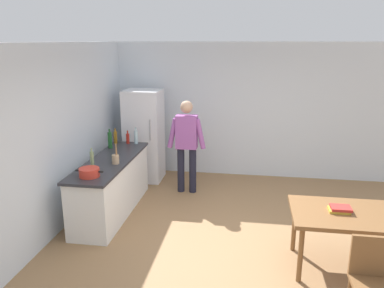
{
  "coord_description": "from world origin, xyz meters",
  "views": [
    {
      "loc": [
        0.17,
        -4.68,
        2.73
      ],
      "look_at": [
        -0.72,
        1.03,
        1.15
      ],
      "focal_mm": 35.71,
      "sensor_mm": 36.0,
      "label": 1
    }
  ],
  "objects_px": {
    "chair": "(374,277)",
    "book_stack": "(340,209)",
    "bottle_vinegar_tall": "(92,160)",
    "bottle_wine_green": "(110,140)",
    "bottle_oil_amber": "(115,137)",
    "bottle_sauce_red": "(128,138)",
    "dining_table": "(351,219)",
    "utensil_jar": "(116,159)",
    "refrigerator": "(144,136)",
    "person": "(187,141)",
    "cooking_pot": "(89,172)",
    "bottle_water_clear": "(136,137)"
  },
  "relations": [
    {
      "from": "chair",
      "to": "book_stack",
      "type": "relative_size",
      "value": 3.55
    },
    {
      "from": "bottle_vinegar_tall",
      "to": "bottle_wine_green",
      "type": "bearing_deg",
      "value": 97.48
    },
    {
      "from": "bottle_oil_amber",
      "to": "bottle_vinegar_tall",
      "type": "relative_size",
      "value": 0.88
    },
    {
      "from": "bottle_wine_green",
      "to": "bottle_sauce_red",
      "type": "bearing_deg",
      "value": 58.03
    },
    {
      "from": "dining_table",
      "to": "utensil_jar",
      "type": "xyz_separation_m",
      "value": [
        -3.24,
        0.91,
        0.31
      ]
    },
    {
      "from": "refrigerator",
      "to": "book_stack",
      "type": "height_order",
      "value": "refrigerator"
    },
    {
      "from": "person",
      "to": "bottle_sauce_red",
      "type": "bearing_deg",
      "value": -176.38
    },
    {
      "from": "dining_table",
      "to": "bottle_oil_amber",
      "type": "xyz_separation_m",
      "value": [
        -3.65,
        2.05,
        0.34
      ]
    },
    {
      "from": "bottle_wine_green",
      "to": "bottle_sauce_red",
      "type": "height_order",
      "value": "bottle_wine_green"
    },
    {
      "from": "cooking_pot",
      "to": "bottle_wine_green",
      "type": "bearing_deg",
      "value": 99.34
    },
    {
      "from": "bottle_water_clear",
      "to": "bottle_sauce_red",
      "type": "xyz_separation_m",
      "value": [
        -0.15,
        -0.01,
        -0.03
      ]
    },
    {
      "from": "person",
      "to": "bottle_vinegar_tall",
      "type": "height_order",
      "value": "person"
    },
    {
      "from": "bottle_vinegar_tall",
      "to": "bottle_water_clear",
      "type": "relative_size",
      "value": 1.07
    },
    {
      "from": "refrigerator",
      "to": "cooking_pot",
      "type": "xyz_separation_m",
      "value": [
        -0.1,
        -2.39,
        0.06
      ]
    },
    {
      "from": "bottle_oil_amber",
      "to": "bottle_sauce_red",
      "type": "relative_size",
      "value": 1.17
    },
    {
      "from": "cooking_pot",
      "to": "bottle_sauce_red",
      "type": "xyz_separation_m",
      "value": [
        -0.02,
        1.76,
        0.04
      ]
    },
    {
      "from": "dining_table",
      "to": "utensil_jar",
      "type": "bearing_deg",
      "value": 164.26
    },
    {
      "from": "bottle_vinegar_tall",
      "to": "bottle_oil_amber",
      "type": "bearing_deg",
      "value": 96.41
    },
    {
      "from": "refrigerator",
      "to": "bottle_wine_green",
      "type": "xyz_separation_m",
      "value": [
        -0.34,
        -0.96,
        0.15
      ]
    },
    {
      "from": "person",
      "to": "bottle_water_clear",
      "type": "xyz_separation_m",
      "value": [
        -0.92,
        -0.06,
        0.05
      ]
    },
    {
      "from": "bottle_sauce_red",
      "to": "bottle_oil_amber",
      "type": "bearing_deg",
      "value": -172.0
    },
    {
      "from": "bottle_wine_green",
      "to": "cooking_pot",
      "type": "bearing_deg",
      "value": -80.66
    },
    {
      "from": "bottle_oil_amber",
      "to": "bottle_water_clear",
      "type": "bearing_deg",
      "value": 6.11
    },
    {
      "from": "chair",
      "to": "bottle_vinegar_tall",
      "type": "bearing_deg",
      "value": 158.09
    },
    {
      "from": "bottle_sauce_red",
      "to": "bottle_water_clear",
      "type": "bearing_deg",
      "value": 3.31
    },
    {
      "from": "bottle_vinegar_tall",
      "to": "bottle_wine_green",
      "type": "distance_m",
      "value": 1.12
    },
    {
      "from": "bottle_wine_green",
      "to": "book_stack",
      "type": "xyz_separation_m",
      "value": [
        3.5,
        -1.72,
        -0.26
      ]
    },
    {
      "from": "dining_table",
      "to": "bottle_wine_green",
      "type": "height_order",
      "value": "bottle_wine_green"
    },
    {
      "from": "person",
      "to": "book_stack",
      "type": "relative_size",
      "value": 6.63
    },
    {
      "from": "chair",
      "to": "person",
      "type": "bearing_deg",
      "value": 129.71
    },
    {
      "from": "bottle_sauce_red",
      "to": "person",
      "type": "bearing_deg",
      "value": 3.62
    },
    {
      "from": "bottle_oil_amber",
      "to": "bottle_sauce_red",
      "type": "distance_m",
      "value": 0.23
    },
    {
      "from": "refrigerator",
      "to": "person",
      "type": "xyz_separation_m",
      "value": [
        0.95,
        -0.55,
        0.08
      ]
    },
    {
      "from": "cooking_pot",
      "to": "bottle_water_clear",
      "type": "xyz_separation_m",
      "value": [
        0.13,
        1.77,
        0.07
      ]
    },
    {
      "from": "bottle_water_clear",
      "to": "bottle_sauce_red",
      "type": "bearing_deg",
      "value": -176.69
    },
    {
      "from": "bottle_sauce_red",
      "to": "bottle_vinegar_tall",
      "type": "bearing_deg",
      "value": -92.54
    },
    {
      "from": "refrigerator",
      "to": "dining_table",
      "type": "xyz_separation_m",
      "value": [
        3.3,
        -2.7,
        -0.23
      ]
    },
    {
      "from": "cooking_pot",
      "to": "bottle_vinegar_tall",
      "type": "bearing_deg",
      "value": 105.71
    },
    {
      "from": "dining_table",
      "to": "book_stack",
      "type": "height_order",
      "value": "book_stack"
    },
    {
      "from": "bottle_vinegar_tall",
      "to": "chair",
      "type": "bearing_deg",
      "value": -24.58
    },
    {
      "from": "dining_table",
      "to": "bottle_wine_green",
      "type": "xyz_separation_m",
      "value": [
        -3.64,
        1.74,
        0.37
      ]
    },
    {
      "from": "person",
      "to": "bottle_sauce_red",
      "type": "xyz_separation_m",
      "value": [
        -1.08,
        -0.07,
        0.02
      ]
    },
    {
      "from": "bottle_water_clear",
      "to": "book_stack",
      "type": "height_order",
      "value": "bottle_water_clear"
    },
    {
      "from": "person",
      "to": "dining_table",
      "type": "height_order",
      "value": "person"
    },
    {
      "from": "bottle_oil_amber",
      "to": "bottle_sauce_red",
      "type": "xyz_separation_m",
      "value": [
        0.22,
        0.03,
        -0.02
      ]
    },
    {
      "from": "refrigerator",
      "to": "chair",
      "type": "height_order",
      "value": "refrigerator"
    },
    {
      "from": "person",
      "to": "bottle_oil_amber",
      "type": "bearing_deg",
      "value": -175.62
    },
    {
      "from": "refrigerator",
      "to": "bottle_vinegar_tall",
      "type": "distance_m",
      "value": 2.08
    },
    {
      "from": "dining_table",
      "to": "bottle_water_clear",
      "type": "relative_size",
      "value": 4.67
    },
    {
      "from": "person",
      "to": "cooking_pot",
      "type": "relative_size",
      "value": 4.25
    }
  ]
}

